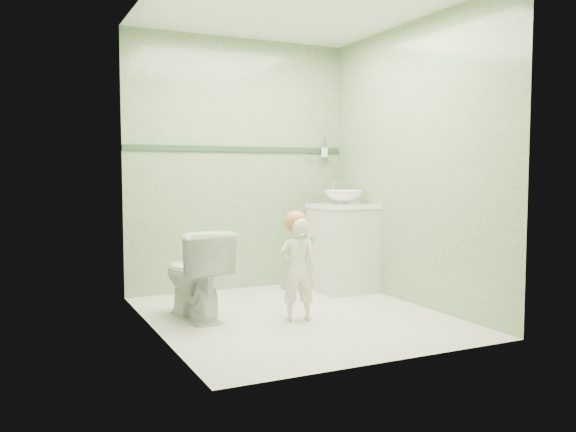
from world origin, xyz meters
TOP-DOWN VIEW (x-y plane):
  - ground at (0.00, 0.00)m, footprint 2.50×2.50m
  - room_shell at (0.00, 0.00)m, footprint 2.50×2.54m
  - trim_stripe at (0.00, 1.24)m, footprint 2.20×0.02m
  - vanity at (0.84, 0.70)m, footprint 0.52×0.50m
  - counter at (0.84, 0.70)m, footprint 0.54×0.52m
  - basin at (0.84, 0.70)m, footprint 0.37×0.37m
  - faucet at (0.84, 0.89)m, footprint 0.03×0.13m
  - cup_holder at (0.89, 1.18)m, footprint 0.26×0.07m
  - toilet at (-0.74, 0.27)m, footprint 0.48×0.73m
  - toddler at (-0.05, -0.13)m, footprint 0.32×0.24m
  - hair_cap at (-0.05, -0.10)m, footprint 0.18×0.18m
  - teal_toothbrush at (-0.00, -0.26)m, footprint 0.11×0.14m

SIDE VIEW (x-z plane):
  - ground at x=0.00m, z-range 0.00..0.00m
  - toilet at x=-0.74m, z-range 0.00..0.70m
  - toddler at x=-0.05m, z-range 0.00..0.79m
  - vanity at x=0.84m, z-range 0.00..0.80m
  - teal_toothbrush at x=0.00m, z-range 0.59..0.67m
  - hair_cap at x=-0.05m, z-range 0.67..0.84m
  - counter at x=0.84m, z-range 0.79..0.83m
  - basin at x=0.84m, z-range 0.83..0.96m
  - faucet at x=0.84m, z-range 0.88..1.06m
  - room_shell at x=0.00m, z-range 0.00..2.40m
  - cup_holder at x=0.89m, z-range 1.22..1.43m
  - trim_stripe at x=0.00m, z-range 1.33..1.38m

